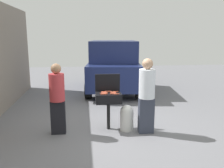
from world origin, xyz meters
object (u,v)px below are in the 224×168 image
at_px(hot_dog_6, 107,91).
at_px(hot_dog_8, 103,93).
at_px(bbq_grill, 108,99).
at_px(hot_dog_3, 104,92).
at_px(hot_dog_2, 104,92).
at_px(parked_minivan, 113,65).
at_px(hot_dog_14, 105,94).
at_px(person_right, 147,93).
at_px(hot_dog_4, 113,94).
at_px(hot_dog_11, 105,93).
at_px(person_left, 57,96).
at_px(hot_dog_10, 116,94).
at_px(hot_dog_12, 104,93).
at_px(hot_dog_0, 113,92).
at_px(hot_dog_7, 104,94).
at_px(propane_tank, 127,117).
at_px(hot_dog_9, 115,92).
at_px(hot_dog_13, 114,93).
at_px(hot_dog_5, 114,93).
at_px(hot_dog_1, 109,92).

height_order(hot_dog_6, hot_dog_8, same).
relative_size(bbq_grill, hot_dog_3, 6.81).
distance_m(hot_dog_2, parked_minivan, 4.26).
xyz_separation_m(hot_dog_3, hot_dog_14, (0.02, -0.19, 0.00)).
bearing_deg(hot_dog_6, hot_dog_3, -152.72).
relative_size(hot_dog_3, hot_dog_14, 1.00).
height_order(hot_dog_6, person_right, person_right).
distance_m(hot_dog_2, person_right, 1.00).
distance_m(hot_dog_4, hot_dog_11, 0.21).
xyz_separation_m(hot_dog_4, person_left, (-1.25, -0.02, -0.02)).
distance_m(hot_dog_4, hot_dog_10, 0.09).
bearing_deg(hot_dog_12, hot_dog_0, 21.00).
height_order(hot_dog_7, hot_dog_12, same).
xyz_separation_m(hot_dog_2, hot_dog_3, (-0.01, 0.04, 0.00)).
bearing_deg(propane_tank, hot_dog_12, 171.51).
xyz_separation_m(hot_dog_3, parked_minivan, (0.74, 4.15, 0.13)).
xyz_separation_m(hot_dog_9, hot_dog_11, (-0.26, -0.09, 0.00)).
distance_m(hot_dog_13, person_left, 1.28).
height_order(hot_dog_5, parked_minivan, parked_minivan).
bearing_deg(hot_dog_3, hot_dog_11, -77.79).
height_order(hot_dog_5, hot_dog_12, same).
xyz_separation_m(hot_dog_14, person_right, (0.92, -0.21, 0.04)).
bearing_deg(hot_dog_7, hot_dog_14, 41.32).
bearing_deg(hot_dog_12, hot_dog_13, -5.52).
bearing_deg(person_left, hot_dog_14, 11.40).
bearing_deg(hot_dog_6, hot_dog_14, -108.49).
bearing_deg(hot_dog_7, hot_dog_13, 15.95).
bearing_deg(hot_dog_9, hot_dog_12, -156.56).
xyz_separation_m(hot_dog_0, hot_dog_1, (-0.09, 0.06, 0.00)).
height_order(hot_dog_0, hot_dog_9, same).
xyz_separation_m(hot_dog_6, hot_dog_10, (0.18, -0.28, 0.00)).
distance_m(hot_dog_8, person_left, 1.03).
bearing_deg(hot_dog_2, hot_dog_8, -109.13).
relative_size(hot_dog_11, propane_tank, 0.21).
bearing_deg(person_left, hot_dog_4, 10.35).
relative_size(hot_dog_13, parked_minivan, 0.03).
bearing_deg(person_left, person_right, 4.39).
height_order(hot_dog_6, hot_dog_11, same).
height_order(hot_dog_13, hot_dog_14, same).
height_order(hot_dog_12, propane_tank, hot_dog_12).
relative_size(hot_dog_4, hot_dog_8, 1.00).
bearing_deg(bbq_grill, parked_minivan, 81.43).
relative_size(hot_dog_0, hot_dog_11, 1.00).
height_order(hot_dog_10, hot_dog_14, same).
relative_size(hot_dog_0, hot_dog_12, 1.00).
bearing_deg(hot_dog_13, hot_dog_10, -56.40).
height_order(hot_dog_2, hot_dog_8, same).
xyz_separation_m(hot_dog_10, hot_dog_12, (-0.28, 0.11, 0.00)).
xyz_separation_m(hot_dog_12, hot_dog_13, (0.22, -0.02, 0.00)).
height_order(hot_dog_12, hot_dog_13, same).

